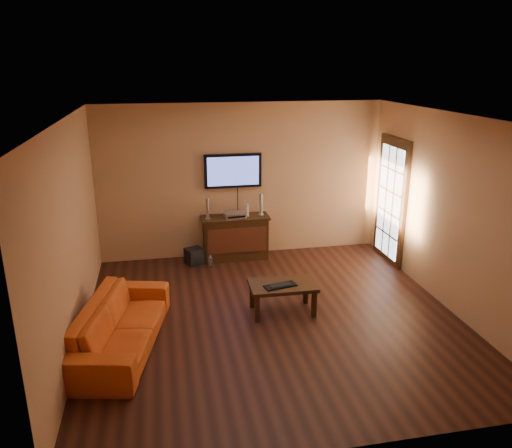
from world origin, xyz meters
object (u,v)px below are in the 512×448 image
object	(u,v)px
television	(233,171)
game_console	(248,210)
sofa	(120,317)
keyboard	(280,286)
speaker_right	(261,205)
coffee_table	(283,288)
subwoofer	(194,256)
speaker_left	(208,209)
av_receiver	(235,215)
media_console	(235,237)
bottle	(210,261)

from	to	relation	value
television	game_console	world-z (taller)	television
sofa	keyboard	size ratio (longest dim) A/B	4.34
sofa	speaker_right	distance (m)	3.54
coffee_table	subwoofer	distance (m)	2.29
speaker_left	subwoofer	xyz separation A→B (m)	(-0.26, -0.09, -0.80)
coffee_table	game_console	xyz separation A→B (m)	(-0.10, 2.17, 0.50)
sofa	av_receiver	distance (m)	3.18
media_console	keyboard	bearing A→B (deg)	-82.97
game_console	av_receiver	bearing A→B (deg)	-158.18
coffee_table	sofa	size ratio (longest dim) A/B	0.45
media_console	game_console	bearing A→B (deg)	8.17
television	coffee_table	bearing A→B (deg)	-82.03
speaker_right	speaker_left	bearing A→B (deg)	-176.41
media_console	game_console	world-z (taller)	game_console
coffee_table	sofa	bearing A→B (deg)	-167.25
coffee_table	sofa	world-z (taller)	sofa
keyboard	bottle	bearing A→B (deg)	112.02
television	subwoofer	bearing A→B (deg)	-157.60
game_console	subwoofer	world-z (taller)	game_console
television	subwoofer	distance (m)	1.62
television	av_receiver	distance (m)	0.77
sofa	av_receiver	world-z (taller)	av_receiver
keyboard	coffee_table	bearing A→B (deg)	55.13
game_console	bottle	world-z (taller)	game_console
subwoofer	bottle	xyz separation A→B (m)	(0.26, -0.21, -0.03)
subwoofer	speaker_right	bearing A→B (deg)	-15.72
speaker_left	media_console	bearing A→B (deg)	3.64
sofa	bottle	bearing A→B (deg)	-17.91
media_console	coffee_table	xyz separation A→B (m)	(0.32, -2.13, -0.02)
media_console	av_receiver	size ratio (longest dim) A/B	3.28
media_console	bottle	distance (m)	0.65
coffee_table	speaker_left	distance (m)	2.32
speaker_right	av_receiver	xyz separation A→B (m)	(-0.47, -0.06, -0.13)
sofa	coffee_table	bearing A→B (deg)	-64.92
subwoofer	keyboard	distance (m)	2.34
television	av_receiver	world-z (taller)	television
speaker_left	av_receiver	bearing A→B (deg)	-0.34
coffee_table	keyboard	bearing A→B (deg)	-124.87
game_console	subwoofer	xyz separation A→B (m)	(-0.97, -0.15, -0.73)
speaker_left	sofa	bearing A→B (deg)	-117.39
media_console	sofa	world-z (taller)	sofa
media_console	speaker_left	size ratio (longest dim) A/B	3.26
keyboard	av_receiver	bearing A→B (deg)	97.41
game_console	speaker_right	bearing A→B (deg)	5.37
coffee_table	subwoofer	xyz separation A→B (m)	(-1.07, 2.01, -0.23)
av_receiver	keyboard	distance (m)	2.22
media_console	speaker_right	world-z (taller)	speaker_right
speaker_right	game_console	world-z (taller)	speaker_right
media_console	subwoofer	bearing A→B (deg)	-170.86
av_receiver	speaker_right	bearing A→B (deg)	2.31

